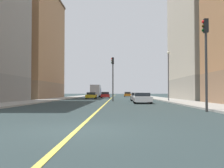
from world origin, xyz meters
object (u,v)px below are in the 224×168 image
object	(u,v)px
car_yellow	(91,96)
car_white	(142,98)
building_left_mid	(212,34)
box_truck	(96,91)
car_silver	(137,97)
building_right_midblock	(26,45)
street_lamp_left_near	(168,70)
car_orange	(128,94)
traffic_light_left_near	(206,51)
car_red	(105,95)
traffic_light_median_far	(113,73)

from	to	relation	value
car_yellow	car_white	xyz separation A→B (m)	(7.85, -20.25, -0.00)
building_left_mid	box_truck	size ratio (longest dim) A/B	2.87
car_silver	box_truck	xyz separation A→B (m)	(-8.38, 26.07, 1.01)
building_right_midblock	car_yellow	xyz separation A→B (m)	(12.87, -0.56, -9.98)
street_lamp_left_near	car_orange	xyz separation A→B (m)	(-4.03, 36.19, -3.52)
building_left_mid	building_right_midblock	distance (m)	34.23
car_white	building_left_mid	bearing A→B (deg)	44.98
building_left_mid	car_silver	distance (m)	16.26
car_silver	car_yellow	distance (m)	13.79
building_left_mid	car_yellow	distance (m)	23.95
traffic_light_left_near	car_yellow	bearing A→B (deg)	108.09
car_white	box_truck	distance (m)	36.04
building_left_mid	car_red	distance (m)	24.82
box_truck	traffic_light_left_near	bearing A→B (deg)	-76.83
street_lamp_left_near	car_red	bearing A→B (deg)	113.65
car_silver	car_red	distance (m)	18.29
box_truck	car_yellow	bearing A→B (deg)	-88.42
traffic_light_left_near	car_yellow	xyz separation A→B (m)	(-10.78, 33.00, -3.29)
car_white	car_orange	world-z (taller)	car_orange
car_yellow	building_right_midblock	bearing A→B (deg)	177.52
car_orange	building_right_midblock	bearing A→B (deg)	-135.50
street_lamp_left_near	car_white	distance (m)	7.22
box_truck	car_red	bearing A→B (deg)	-72.22
car_yellow	car_orange	xyz separation A→B (m)	(7.76, 20.83, 0.03)
car_silver	car_red	size ratio (longest dim) A/B	1.08
building_left_mid	car_yellow	size ratio (longest dim) A/B	4.63
building_left_mid	car_orange	size ratio (longest dim) A/B	4.70
building_right_midblock	box_truck	world-z (taller)	building_right_midblock
traffic_light_left_near	traffic_light_median_far	xyz separation A→B (m)	(-6.38, 18.95, 0.03)
building_left_mid	building_right_midblock	size ratio (longest dim) A/B	1.00
building_left_mid	traffic_light_left_near	bearing A→B (deg)	-110.75
building_right_midblock	box_truck	xyz separation A→B (m)	(12.46, 14.26, -8.97)
traffic_light_median_far	car_red	bearing A→B (deg)	95.73
building_left_mid	traffic_light_median_far	distance (m)	18.37
traffic_light_median_far	building_left_mid	bearing A→B (deg)	21.48
box_truck	street_lamp_left_near	bearing A→B (deg)	-67.99
car_white	car_yellow	bearing A→B (deg)	111.19
building_right_midblock	car_yellow	bearing A→B (deg)	-2.48
building_left_mid	box_truck	world-z (taller)	building_left_mid
traffic_light_median_far	car_red	xyz separation A→B (m)	(-2.03, 20.20, -3.30)
car_red	car_orange	size ratio (longest dim) A/B	0.94
traffic_light_median_far	car_silver	world-z (taller)	traffic_light_median_far
car_white	car_orange	bearing A→B (deg)	90.12
building_right_midblock	car_white	world-z (taller)	building_right_midblock
car_red	car_silver	bearing A→B (deg)	-72.17
building_left_mid	car_yellow	world-z (taller)	building_left_mid
building_left_mid	car_red	bearing A→B (deg)	142.21
street_lamp_left_near	car_white	bearing A→B (deg)	-128.87
traffic_light_left_near	car_silver	xyz separation A→B (m)	(-2.81, 21.74, -3.29)
street_lamp_left_near	box_truck	xyz separation A→B (m)	(-12.20, 30.18, -2.54)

